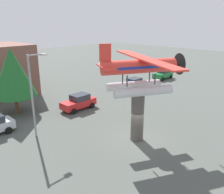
# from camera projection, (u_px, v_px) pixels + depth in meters

# --- Properties ---
(ground_plane) EXTENTS (140.00, 140.00, 0.00)m
(ground_plane) POSITION_uv_depth(u_px,v_px,m) (137.00, 139.00, 20.76)
(ground_plane) COLOR #4C514C
(display_pedestal) EXTENTS (1.10, 1.10, 4.32)m
(display_pedestal) POSITION_uv_depth(u_px,v_px,m) (137.00, 117.00, 20.10)
(display_pedestal) COLOR #4C4742
(display_pedestal) RESTS_ON ground
(floatplane_monument) EXTENTS (7.09, 9.66, 4.00)m
(floatplane_monument) POSITION_uv_depth(u_px,v_px,m) (140.00, 72.00, 18.96)
(floatplane_monument) COLOR silver
(floatplane_monument) RESTS_ON display_pedestal
(car_mid_red) EXTENTS (4.20, 2.02, 1.76)m
(car_mid_red) POSITION_uv_depth(u_px,v_px,m) (79.00, 102.00, 27.68)
(car_mid_red) COLOR red
(car_mid_red) RESTS_ON ground
(car_far_blue) EXTENTS (4.20, 2.02, 1.76)m
(car_far_blue) POSITION_uv_depth(u_px,v_px,m) (133.00, 84.00, 35.50)
(car_far_blue) COLOR #2847B7
(car_far_blue) RESTS_ON ground
(car_distant_green) EXTENTS (4.20, 2.02, 1.76)m
(car_distant_green) POSITION_uv_depth(u_px,v_px,m) (163.00, 74.00, 42.26)
(car_distant_green) COLOR #237A38
(car_distant_green) RESTS_ON ground
(streetlight_primary) EXTENTS (1.84, 0.28, 7.32)m
(streetlight_primary) POSITION_uv_depth(u_px,v_px,m) (34.00, 90.00, 20.21)
(streetlight_primary) COLOR gray
(streetlight_primary) RESTS_ON ground
(tree_east) EXTENTS (4.68, 4.68, 7.27)m
(tree_east) POSITION_uv_depth(u_px,v_px,m) (13.00, 73.00, 25.20)
(tree_east) COLOR brown
(tree_east) RESTS_ON ground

